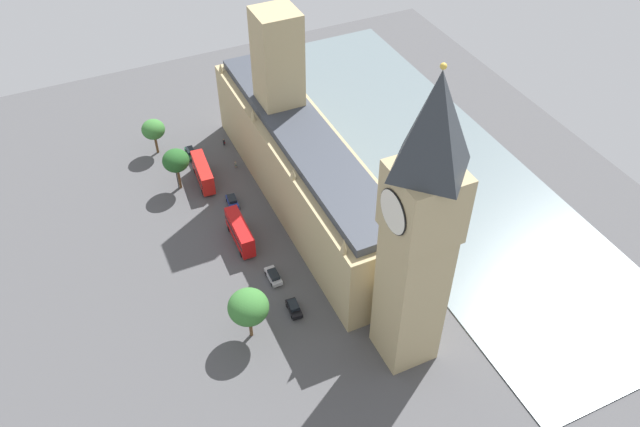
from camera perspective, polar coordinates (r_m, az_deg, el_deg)
name	(u,v)px	position (r m, az deg, el deg)	size (l,w,h in m)	color
ground_plane	(296,205)	(129.40, -2.13, 0.74)	(135.11, 135.11, 0.00)	#4C4C4F
river_thames	(429,164)	(141.33, 9.66, 4.33)	(36.48, 121.60, 0.25)	slate
parliament_building	(301,160)	(124.84, -1.68, 4.76)	(13.64, 65.11, 35.86)	tan
clock_tower	(419,229)	(86.99, 8.80, -1.38)	(9.03, 9.03, 51.41)	tan
car_dark_green_leading	(191,153)	(144.10, -11.37, 5.30)	(1.97, 4.62, 1.74)	#19472D
double_decker_bus_by_river_gate	(203,172)	(135.31, -10.32, 3.61)	(3.27, 10.65, 4.75)	red
car_blue_opposite_hall	(232,201)	(130.09, -7.77, 1.09)	(2.25, 4.42, 1.74)	navy
double_decker_bus_midblock	(240,232)	(120.85, -7.10, -1.62)	(2.82, 10.55, 4.75)	red
car_silver_far_end	(274,276)	(114.95, -4.14, -5.53)	(1.95, 4.57, 1.74)	#B7B7BC
car_black_near_tower	(294,308)	(110.05, -2.32, -8.34)	(2.11, 4.29, 1.74)	black
pedestrian_under_trees	(224,142)	(146.26, -8.50, 6.26)	(0.60, 0.66, 1.57)	black
pedestrian_trailing	(236,165)	(139.44, -7.49, 4.31)	(0.46, 0.57, 1.56)	gray
plane_tree_kerbside	(176,161)	(132.29, -12.64, 4.58)	(5.39, 5.39, 9.32)	brown
plane_tree_corner	(153,130)	(143.85, -14.54, 7.21)	(4.99, 4.99, 8.25)	brown
plane_tree_slot_10	(248,307)	(102.59, -6.36, -8.24)	(6.56, 6.56, 9.97)	brown
street_lamp_slot_11	(175,169)	(133.70, -12.68, 3.84)	(0.56, 0.56, 6.94)	black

